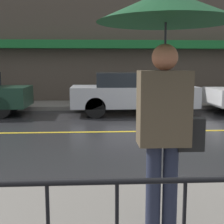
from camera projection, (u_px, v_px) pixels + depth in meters
name	position (u px, v px, depth m)	size (l,w,h in m)	color
ground_plane	(179.00, 131.00, 8.16)	(80.00, 80.00, 0.00)	#262628
sidewalk_far	(147.00, 104.00, 13.11)	(28.00, 2.17, 0.15)	slate
lane_marking	(179.00, 131.00, 8.16)	(25.20, 0.12, 0.01)	gold
building_storefront	(143.00, 40.00, 13.90)	(28.00, 0.85, 5.69)	#4C4238
pedestrian	(166.00, 38.00, 2.69)	(1.20, 1.20, 2.19)	#23283D
car_silver	(132.00, 93.00, 10.96)	(4.30, 1.84, 1.45)	#B2B5BA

